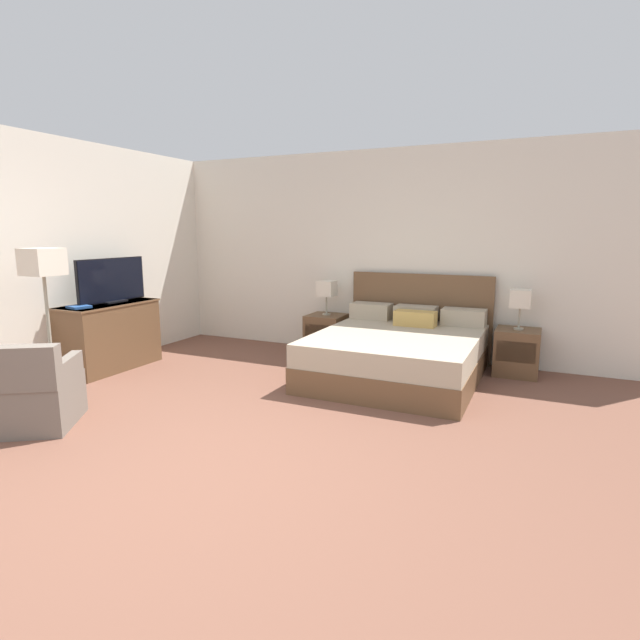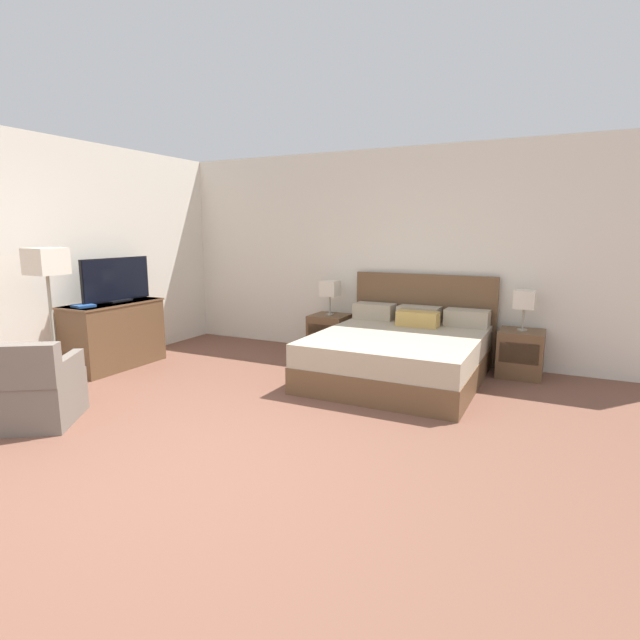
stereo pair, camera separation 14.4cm
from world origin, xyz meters
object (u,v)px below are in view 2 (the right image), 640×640
Objects in this scene: nightstand_right at (521,353)px; table_lamp_left at (330,289)px; tv at (117,280)px; armchair_by_window at (31,392)px; table_lamp_right at (524,300)px; book_red_cover at (83,306)px; dresser at (114,334)px; floor_lamp at (47,274)px; nightstand_left at (330,334)px; bed at (400,353)px.

nightstand_right is 1.16× the size of table_lamp_left.
tv is 2.09m from armchair_by_window.
armchair_by_window is at bearing -63.97° from tv.
book_red_cover is (-4.47, -2.18, -0.07)m from table_lamp_right.
dresser is at bearing 91.83° from book_red_cover.
dresser is 0.80× the size of floor_lamp.
nightstand_left is 3.64m from armchair_by_window.
nightstand_right is at bearing 21.60° from dresser.
table_lamp_right is at bearing 26.03° from book_red_cover.
table_lamp_left is 0.31× the size of floor_lamp.
bed is 3.73m from floor_lamp.
tv is (-2.07, -1.69, 0.17)m from table_lamp_left.
armchair_by_window reaches higher than nightstand_left.
floor_lamp is (0.38, -0.66, 0.42)m from book_red_cover.
armchair_by_window is at bearing -51.36° from floor_lamp.
bed is 9.11× the size of book_red_cover.
table_lamp_left is 0.49× the size of armchair_by_window.
book_red_cover is (-3.27, -1.50, 0.52)m from bed.
nightstand_left is at bearing 70.44° from armchair_by_window.
tv reaches higher than dresser.
table_lamp_right is 4.80m from tv.
tv is at bearing 91.20° from book_red_cover.
tv is at bearing 116.03° from armchair_by_window.
armchair_by_window is at bearing -55.97° from book_red_cover.
nightstand_right is at bearing 20.61° from tv.
nightstand_left is 3.45m from floor_lamp.
armchair_by_window is at bearing -136.67° from table_lamp_right.
bed reaches higher than nightstand_right.
nightstand_left is at bearing -90.00° from table_lamp_left.
table_lamp_left is 0.47× the size of tv.
table_lamp_left reaches higher than book_red_cover.
floor_lamp reaches higher than book_red_cover.
book_red_cover is 0.87m from floor_lamp.
table_lamp_left reaches higher than dresser.
table_lamp_right is 0.31× the size of floor_lamp.
bed is 1.39m from nightstand_left.
dresser is at bearing -139.36° from nightstand_left.
floor_lamp is at bearing -120.54° from table_lamp_left.
floor_lamp is (0.39, -1.07, 0.82)m from dresser.
nightstand_left is 0.36× the size of floor_lamp.
table_lamp_right is 2.07× the size of book_red_cover.
bed is 1.51m from table_lamp_right.
bed reaches higher than table_lamp_right.
table_lamp_right is (2.42, 0.00, 0.00)m from table_lamp_left.
nightstand_left is 2.49m from table_lamp_right.
nightstand_right is 2.49m from table_lamp_left.
dresser reaches higher than armchair_by_window.
dresser is at bearing 117.33° from armchair_by_window.
dresser is at bearing -139.34° from table_lamp_left.
bed is at bearing 36.76° from floor_lamp.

